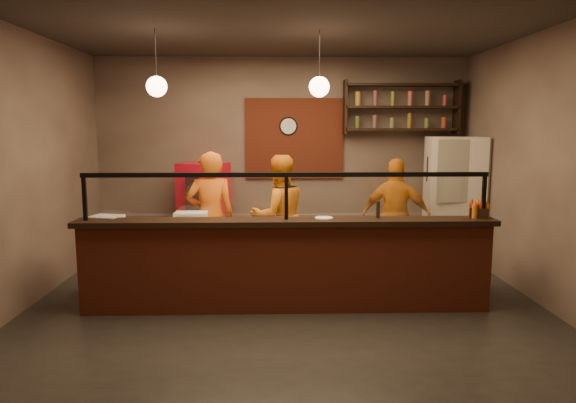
{
  "coord_description": "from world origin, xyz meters",
  "views": [
    {
      "loc": [
        -0.14,
        -5.94,
        2.07
      ],
      "look_at": [
        0.04,
        0.3,
        1.17
      ],
      "focal_mm": 32.0,
      "sensor_mm": 36.0,
      "label": 1
    }
  ],
  "objects_px": {
    "cook_left": "(211,218)",
    "pepper_mill": "(378,209)",
    "condiment_caddy": "(479,212)",
    "wall_clock": "(288,126)",
    "red_cooler": "(204,211)",
    "cook_right": "(396,217)",
    "pizza_dough": "(244,225)",
    "cook_mid": "(279,216)",
    "fridge": "(453,201)"
  },
  "relations": [
    {
      "from": "cook_left",
      "to": "pepper_mill",
      "type": "bearing_deg",
      "value": 142.05
    },
    {
      "from": "condiment_caddy",
      "to": "pepper_mill",
      "type": "distance_m",
      "value": 1.16
    },
    {
      "from": "wall_clock",
      "to": "red_cooler",
      "type": "relative_size",
      "value": 0.2
    },
    {
      "from": "cook_right",
      "to": "pepper_mill",
      "type": "relative_size",
      "value": 8.53
    },
    {
      "from": "cook_right",
      "to": "wall_clock",
      "type": "bearing_deg",
      "value": -23.59
    },
    {
      "from": "red_cooler",
      "to": "pizza_dough",
      "type": "height_order",
      "value": "red_cooler"
    },
    {
      "from": "cook_mid",
      "to": "pizza_dough",
      "type": "distance_m",
      "value": 1.01
    },
    {
      "from": "cook_right",
      "to": "red_cooler",
      "type": "height_order",
      "value": "cook_right"
    },
    {
      "from": "pepper_mill",
      "to": "condiment_caddy",
      "type": "bearing_deg",
      "value": 0.08
    },
    {
      "from": "cook_left",
      "to": "red_cooler",
      "type": "relative_size",
      "value": 1.16
    },
    {
      "from": "fridge",
      "to": "pepper_mill",
      "type": "bearing_deg",
      "value": -119.59
    },
    {
      "from": "cook_right",
      "to": "fridge",
      "type": "distance_m",
      "value": 1.17
    },
    {
      "from": "cook_right",
      "to": "pizza_dough",
      "type": "height_order",
      "value": "cook_right"
    },
    {
      "from": "fridge",
      "to": "cook_left",
      "type": "bearing_deg",
      "value": -156.86
    },
    {
      "from": "pizza_dough",
      "to": "red_cooler",
      "type": "bearing_deg",
      "value": 111.02
    },
    {
      "from": "cook_left",
      "to": "pizza_dough",
      "type": "xyz_separation_m",
      "value": [
        0.48,
        -0.63,
        0.02
      ]
    },
    {
      "from": "cook_left",
      "to": "fridge",
      "type": "distance_m",
      "value": 3.7
    },
    {
      "from": "condiment_caddy",
      "to": "pepper_mill",
      "type": "height_order",
      "value": "pepper_mill"
    },
    {
      "from": "pizza_dough",
      "to": "condiment_caddy",
      "type": "distance_m",
      "value": 2.74
    },
    {
      "from": "condiment_caddy",
      "to": "cook_mid",
      "type": "bearing_deg",
      "value": 149.51
    },
    {
      "from": "fridge",
      "to": "red_cooler",
      "type": "relative_size",
      "value": 1.27
    },
    {
      "from": "cook_right",
      "to": "fridge",
      "type": "relative_size",
      "value": 0.85
    },
    {
      "from": "fridge",
      "to": "pepper_mill",
      "type": "distance_m",
      "value": 2.53
    },
    {
      "from": "cook_right",
      "to": "red_cooler",
      "type": "distance_m",
      "value": 3.01
    },
    {
      "from": "cook_left",
      "to": "wall_clock",
      "type": "bearing_deg",
      "value": -133.67
    },
    {
      "from": "pizza_dough",
      "to": "pepper_mill",
      "type": "height_order",
      "value": "pepper_mill"
    },
    {
      "from": "red_cooler",
      "to": "condiment_caddy",
      "type": "distance_m",
      "value": 4.21
    },
    {
      "from": "fridge",
      "to": "red_cooler",
      "type": "height_order",
      "value": "fridge"
    },
    {
      "from": "red_cooler",
      "to": "pizza_dough",
      "type": "xyz_separation_m",
      "value": [
        0.75,
        -1.96,
        0.14
      ]
    },
    {
      "from": "pepper_mill",
      "to": "red_cooler",
      "type": "bearing_deg",
      "value": 133.8
    },
    {
      "from": "cook_mid",
      "to": "pepper_mill",
      "type": "height_order",
      "value": "cook_mid"
    },
    {
      "from": "cook_left",
      "to": "fridge",
      "type": "relative_size",
      "value": 0.91
    },
    {
      "from": "pepper_mill",
      "to": "cook_left",
      "type": "bearing_deg",
      "value": 152.46
    },
    {
      "from": "cook_mid",
      "to": "pizza_dough",
      "type": "relative_size",
      "value": 3.64
    },
    {
      "from": "wall_clock",
      "to": "cook_mid",
      "type": "xyz_separation_m",
      "value": [
        -0.17,
        -1.36,
        -1.25
      ]
    },
    {
      "from": "wall_clock",
      "to": "cook_right",
      "type": "bearing_deg",
      "value": -41.05
    },
    {
      "from": "wall_clock",
      "to": "pepper_mill",
      "type": "distance_m",
      "value": 3.01
    },
    {
      "from": "wall_clock",
      "to": "cook_right",
      "type": "height_order",
      "value": "wall_clock"
    },
    {
      "from": "cook_mid",
      "to": "condiment_caddy",
      "type": "xyz_separation_m",
      "value": [
        2.27,
        -1.34,
        0.26
      ]
    },
    {
      "from": "cook_left",
      "to": "red_cooler",
      "type": "distance_m",
      "value": 1.37
    },
    {
      "from": "cook_left",
      "to": "cook_mid",
      "type": "xyz_separation_m",
      "value": [
        0.91,
        0.28,
        -0.03
      ]
    },
    {
      "from": "fridge",
      "to": "condiment_caddy",
      "type": "xyz_separation_m",
      "value": [
        -0.4,
        -1.98,
        0.15
      ]
    },
    {
      "from": "cook_mid",
      "to": "red_cooler",
      "type": "bearing_deg",
      "value": -61.15
    },
    {
      "from": "cook_mid",
      "to": "pepper_mill",
      "type": "relative_size",
      "value": 8.81
    },
    {
      "from": "cook_mid",
      "to": "pepper_mill",
      "type": "bearing_deg",
      "value": 110.25
    },
    {
      "from": "red_cooler",
      "to": "pizza_dough",
      "type": "distance_m",
      "value": 2.11
    },
    {
      "from": "pepper_mill",
      "to": "cook_mid",
      "type": "bearing_deg",
      "value": 129.7
    },
    {
      "from": "cook_right",
      "to": "fridge",
      "type": "xyz_separation_m",
      "value": [
        1.01,
        0.58,
        0.14
      ]
    },
    {
      "from": "cook_left",
      "to": "condiment_caddy",
      "type": "distance_m",
      "value": 3.36
    },
    {
      "from": "cook_mid",
      "to": "pizza_dough",
      "type": "bearing_deg",
      "value": 45.43
    }
  ]
}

